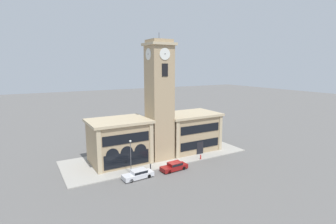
{
  "coord_description": "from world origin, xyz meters",
  "views": [
    {
      "loc": [
        -22.19,
        -37.14,
        17.34
      ],
      "look_at": [
        0.64,
        2.81,
        9.19
      ],
      "focal_mm": 28.0,
      "sensor_mm": 36.0,
      "label": 1
    }
  ],
  "objects_px": {
    "bollard": "(151,167)",
    "fire_hydrant": "(201,157)",
    "parked_car_mid": "(174,166)",
    "street_lamp": "(131,152)",
    "parked_car_near": "(138,174)"
  },
  "relations": [
    {
      "from": "parked_car_near",
      "to": "street_lamp",
      "type": "xyz_separation_m",
      "value": [
        -0.43,
        1.93,
        3.12
      ]
    },
    {
      "from": "parked_car_mid",
      "to": "bollard",
      "type": "bearing_deg",
      "value": -30.8
    },
    {
      "from": "parked_car_mid",
      "to": "fire_hydrant",
      "type": "relative_size",
      "value": 5.47
    },
    {
      "from": "bollard",
      "to": "street_lamp",
      "type": "bearing_deg",
      "value": 178.32
    },
    {
      "from": "parked_car_near",
      "to": "bollard",
      "type": "distance_m",
      "value": 3.51
    },
    {
      "from": "parked_car_mid",
      "to": "fire_hydrant",
      "type": "xyz_separation_m",
      "value": [
        6.78,
        1.71,
        -0.14
      ]
    },
    {
      "from": "parked_car_mid",
      "to": "bollard",
      "type": "xyz_separation_m",
      "value": [
        -3.56,
        1.83,
        -0.04
      ]
    },
    {
      "from": "parked_car_mid",
      "to": "street_lamp",
      "type": "height_order",
      "value": "street_lamp"
    },
    {
      "from": "fire_hydrant",
      "to": "parked_car_near",
      "type": "bearing_deg",
      "value": -172.67
    },
    {
      "from": "bollard",
      "to": "fire_hydrant",
      "type": "distance_m",
      "value": 10.34
    },
    {
      "from": "parked_car_mid",
      "to": "bollard",
      "type": "relative_size",
      "value": 4.48
    },
    {
      "from": "parked_car_near",
      "to": "bollard",
      "type": "height_order",
      "value": "parked_car_near"
    },
    {
      "from": "street_lamp",
      "to": "fire_hydrant",
      "type": "relative_size",
      "value": 6.45
    },
    {
      "from": "parked_car_near",
      "to": "parked_car_mid",
      "type": "bearing_deg",
      "value": 176.36
    },
    {
      "from": "parked_car_near",
      "to": "parked_car_mid",
      "type": "relative_size",
      "value": 1.05
    }
  ]
}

